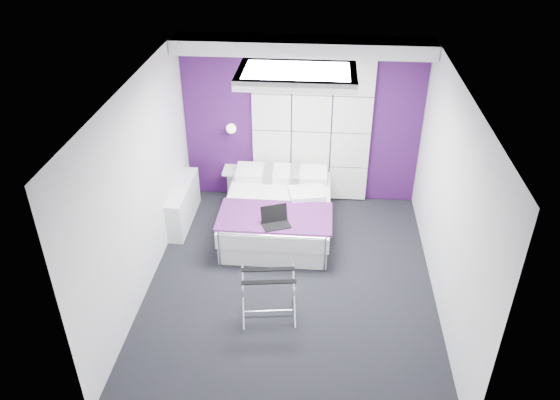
# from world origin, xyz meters

# --- Properties ---
(floor) EXTENTS (4.40, 4.40, 0.00)m
(floor) POSITION_xyz_m (0.00, 0.00, 0.00)
(floor) COLOR black
(floor) RESTS_ON ground
(ceiling) EXTENTS (4.40, 4.40, 0.00)m
(ceiling) POSITION_xyz_m (0.00, 0.00, 2.60)
(ceiling) COLOR white
(ceiling) RESTS_ON wall_back
(wall_back) EXTENTS (3.60, 0.00, 3.60)m
(wall_back) POSITION_xyz_m (0.00, 2.20, 1.30)
(wall_back) COLOR silver
(wall_back) RESTS_ON floor
(wall_left) EXTENTS (0.00, 4.40, 4.40)m
(wall_left) POSITION_xyz_m (-1.80, 0.00, 1.30)
(wall_left) COLOR silver
(wall_left) RESTS_ON floor
(wall_right) EXTENTS (0.00, 4.40, 4.40)m
(wall_right) POSITION_xyz_m (1.80, 0.00, 1.30)
(wall_right) COLOR silver
(wall_right) RESTS_ON floor
(accent_wall) EXTENTS (3.58, 0.02, 2.58)m
(accent_wall) POSITION_xyz_m (0.00, 2.19, 1.30)
(accent_wall) COLOR #391049
(accent_wall) RESTS_ON wall_back
(soffit) EXTENTS (3.58, 0.50, 0.20)m
(soffit) POSITION_xyz_m (0.00, 1.95, 2.50)
(soffit) COLOR white
(soffit) RESTS_ON wall_back
(headboard) EXTENTS (1.80, 0.08, 2.30)m
(headboard) POSITION_xyz_m (0.15, 2.14, 1.17)
(headboard) COLOR silver
(headboard) RESTS_ON wall_back
(skylight) EXTENTS (1.36, 0.86, 0.12)m
(skylight) POSITION_xyz_m (0.00, 0.60, 2.55)
(skylight) COLOR white
(skylight) RESTS_ON ceiling
(wall_lamp) EXTENTS (0.15, 0.15, 0.15)m
(wall_lamp) POSITION_xyz_m (-1.05, 2.06, 1.22)
(wall_lamp) COLOR white
(wall_lamp) RESTS_ON wall_back
(radiator) EXTENTS (0.22, 1.20, 0.60)m
(radiator) POSITION_xyz_m (-1.69, 1.30, 0.30)
(radiator) COLOR white
(radiator) RESTS_ON floor
(bed) EXTENTS (1.55, 1.87, 0.66)m
(bed) POSITION_xyz_m (-0.27, 1.20, 0.28)
(bed) COLOR white
(bed) RESTS_ON floor
(nightstand) EXTENTS (0.42, 0.32, 0.05)m
(nightstand) POSITION_xyz_m (-0.99, 2.02, 0.51)
(nightstand) COLOR white
(nightstand) RESTS_ON wall_back
(luggage_rack) EXTENTS (0.62, 0.45, 0.61)m
(luggage_rack) POSITION_xyz_m (-0.22, -0.62, 0.30)
(luggage_rack) COLOR silver
(luggage_rack) RESTS_ON floor
(laptop) EXTENTS (0.36, 0.26, 0.26)m
(laptop) POSITION_xyz_m (-0.24, 0.56, 0.58)
(laptop) COLOR black
(laptop) RESTS_ON bed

